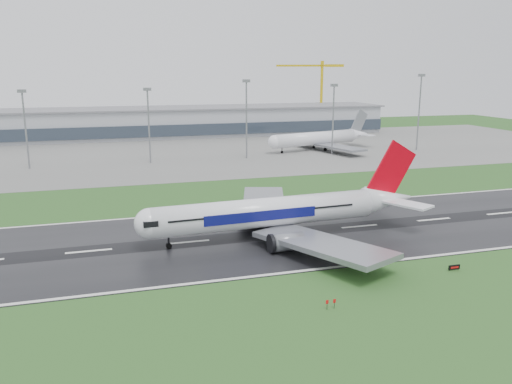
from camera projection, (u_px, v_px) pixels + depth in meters
name	position (u px, v px, depth m)	size (l,w,h in m)	color
ground	(278.00, 234.00, 113.77)	(520.00, 520.00, 0.00)	#234E1C
runway	(278.00, 234.00, 113.75)	(400.00, 45.00, 0.10)	black
apron	(188.00, 152.00, 230.48)	(400.00, 130.00, 0.08)	slate
terminal	(171.00, 122.00, 284.79)	(240.00, 36.00, 15.00)	#999DA5
main_airliner	(285.00, 193.00, 110.49)	(64.18, 61.12, 18.95)	white
parked_airliner	(319.00, 131.00, 234.00)	(57.56, 53.59, 16.87)	white
tower_crane	(321.00, 95.00, 322.31)	(41.91, 2.29, 41.60)	gold
runway_sign	(454.00, 268.00, 93.01)	(2.30, 0.26, 1.04)	black
floodmast_1	(26.00, 131.00, 186.66)	(0.64, 0.64, 27.68)	gray
floodmast_2	(149.00, 127.00, 198.76)	(0.64, 0.64, 27.90)	gray
floodmast_3	(246.00, 121.00, 209.19)	(0.64, 0.64, 30.81)	gray
floodmast_4	(333.00, 121.00, 220.00)	(0.64, 0.64, 28.84)	gray
floodmast_5	(419.00, 114.00, 231.10)	(0.64, 0.64, 32.85)	gray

